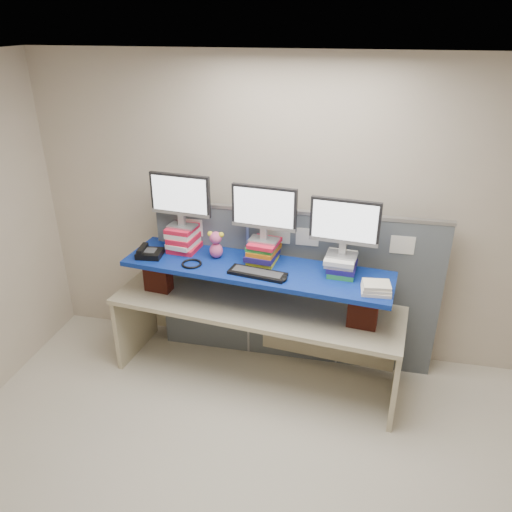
% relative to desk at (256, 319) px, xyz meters
% --- Properties ---
extents(room, '(5.00, 4.00, 2.80)m').
position_rel_desk_xyz_m(room, '(0.29, -1.43, 0.78)').
color(room, beige).
rests_on(room, ground).
extents(cubicle_partition, '(2.60, 0.06, 1.53)m').
position_rel_desk_xyz_m(cubicle_partition, '(0.29, 0.35, 0.15)').
color(cubicle_partition, '#4A5158').
rests_on(cubicle_partition, ground).
extents(desk, '(2.60, 1.03, 0.77)m').
position_rel_desk_xyz_m(desk, '(0.00, 0.00, 0.00)').
color(desk, '#B8AC8D').
rests_on(desk, ground).
extents(brick_pier_left, '(0.25, 0.15, 0.32)m').
position_rel_desk_xyz_m(brick_pier_left, '(-0.92, 0.06, 0.31)').
color(brick_pier_left, maroon).
rests_on(brick_pier_left, desk).
extents(brick_pier_right, '(0.25, 0.15, 0.32)m').
position_rel_desk_xyz_m(brick_pier_right, '(0.91, -0.16, 0.31)').
color(brick_pier_right, maroon).
rests_on(brick_pier_right, desk).
extents(blue_board, '(2.33, 0.83, 0.04)m').
position_rel_desk_xyz_m(blue_board, '(0.00, 0.00, 0.50)').
color(blue_board, navy).
rests_on(blue_board, brick_pier_left).
extents(book_stack_left, '(0.28, 0.32, 0.22)m').
position_rel_desk_xyz_m(book_stack_left, '(-0.71, 0.20, 0.63)').
color(book_stack_left, red).
rests_on(book_stack_left, blue_board).
extents(book_stack_center, '(0.29, 0.34, 0.19)m').
position_rel_desk_xyz_m(book_stack_center, '(0.04, 0.11, 0.61)').
color(book_stack_center, yellow).
rests_on(book_stack_center, blue_board).
extents(book_stack_right, '(0.27, 0.32, 0.15)m').
position_rel_desk_xyz_m(book_stack_right, '(0.70, 0.04, 0.59)').
color(book_stack_right, '#24893F').
rests_on(book_stack_right, blue_board).
extents(monitor_left, '(0.55, 0.18, 0.48)m').
position_rel_desk_xyz_m(monitor_left, '(-0.71, 0.20, 1.01)').
color(monitor_left, '#98989D').
rests_on(monitor_left, book_stack_left).
extents(monitor_center, '(0.55, 0.18, 0.48)m').
position_rel_desk_xyz_m(monitor_center, '(0.04, 0.11, 0.98)').
color(monitor_center, '#98989D').
rests_on(monitor_center, book_stack_center).
extents(monitor_right, '(0.55, 0.18, 0.48)m').
position_rel_desk_xyz_m(monitor_right, '(0.70, 0.04, 0.94)').
color(monitor_right, '#98989D').
rests_on(monitor_right, book_stack_right).
extents(keyboard, '(0.50, 0.24, 0.03)m').
position_rel_desk_xyz_m(keyboard, '(0.04, -0.14, 0.53)').
color(keyboard, black).
rests_on(keyboard, blue_board).
extents(mouse, '(0.10, 0.12, 0.03)m').
position_rel_desk_xyz_m(mouse, '(0.26, -0.18, 0.53)').
color(mouse, black).
rests_on(mouse, blue_board).
extents(desk_phone, '(0.23, 0.21, 0.09)m').
position_rel_desk_xyz_m(desk_phone, '(-0.96, 0.00, 0.55)').
color(desk_phone, black).
rests_on(desk_phone, blue_board).
extents(headset, '(0.23, 0.23, 0.02)m').
position_rel_desk_xyz_m(headset, '(-0.54, -0.08, 0.53)').
color(headset, black).
rests_on(headset, blue_board).
extents(plush_toy, '(0.14, 0.11, 0.24)m').
position_rel_desk_xyz_m(plush_toy, '(-0.37, 0.10, 0.64)').
color(plush_toy, '#D04F86').
rests_on(plush_toy, blue_board).
extents(binder_stack, '(0.24, 0.20, 0.08)m').
position_rel_desk_xyz_m(binder_stack, '(0.98, -0.23, 0.55)').
color(binder_stack, '#EEE4CA').
rests_on(binder_stack, blue_board).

